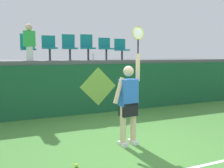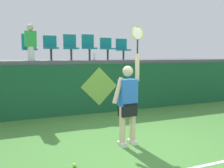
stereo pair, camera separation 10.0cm
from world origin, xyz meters
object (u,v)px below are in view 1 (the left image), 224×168
(water_bottle, at_px, (93,57))
(tennis_player, at_px, (129,101))
(stadium_chair_1, at_px, (49,46))
(stadium_chair_4, at_px, (106,47))
(spectator_0, at_px, (29,41))
(stadium_chair_5, at_px, (121,48))
(tennis_ball, at_px, (76,165))
(stadium_chair_2, at_px, (69,46))
(stadium_chair_3, at_px, (87,46))
(stadium_chair_0, at_px, (28,46))

(water_bottle, bearing_deg, tennis_player, -97.52)
(water_bottle, distance_m, stadium_chair_1, 1.48)
(stadium_chair_4, bearing_deg, stadium_chair_1, 179.93)
(tennis_player, bearing_deg, water_bottle, 82.48)
(spectator_0, bearing_deg, stadium_chair_5, 7.31)
(tennis_ball, height_order, stadium_chair_2, stadium_chair_2)
(tennis_ball, relative_size, stadium_chair_2, 0.08)
(stadium_chair_5, bearing_deg, spectator_0, -172.69)
(tennis_ball, height_order, stadium_chair_5, stadium_chair_5)
(stadium_chair_1, relative_size, stadium_chair_3, 0.91)
(stadium_chair_1, height_order, spectator_0, spectator_0)
(tennis_ball, distance_m, stadium_chair_1, 5.02)
(water_bottle, height_order, stadium_chair_2, stadium_chair_2)
(stadium_chair_2, height_order, stadium_chair_4, stadium_chair_2)
(stadium_chair_2, bearing_deg, water_bottle, -40.31)
(stadium_chair_1, xyz_separation_m, stadium_chair_3, (1.32, 0.01, 0.03))
(tennis_ball, relative_size, stadium_chair_1, 0.08)
(stadium_chair_1, bearing_deg, water_bottle, -22.46)
(stadium_chair_4, xyz_separation_m, spectator_0, (-2.68, -0.42, 0.13))
(spectator_0, bearing_deg, tennis_player, -65.79)
(water_bottle, relative_size, stadium_chair_2, 0.27)
(stadium_chair_0, bearing_deg, stadium_chair_4, -0.26)
(stadium_chair_2, height_order, spectator_0, spectator_0)
(stadium_chair_2, relative_size, spectator_0, 0.79)
(stadium_chair_3, bearing_deg, stadium_chair_2, -179.96)
(tennis_player, relative_size, spectator_0, 2.27)
(stadium_chair_5, bearing_deg, stadium_chair_2, 179.84)
(tennis_ball, xyz_separation_m, stadium_chair_1, (0.45, 4.51, 2.17))
(stadium_chair_4, bearing_deg, stadium_chair_2, 179.60)
(water_bottle, bearing_deg, stadium_chair_1, 157.54)
(stadium_chair_4, relative_size, spectator_0, 0.72)
(tennis_player, relative_size, stadium_chair_2, 2.86)
(stadium_chair_1, relative_size, stadium_chair_2, 0.93)
(stadium_chair_0, bearing_deg, stadium_chair_2, -0.13)
(tennis_ball, distance_m, spectator_0, 4.69)
(stadium_chair_2, height_order, stadium_chair_3, stadium_chair_3)
(spectator_0, bearing_deg, stadium_chair_0, 90.00)
(stadium_chair_0, relative_size, spectator_0, 0.77)
(stadium_chair_4, bearing_deg, stadium_chair_5, 0.33)
(stadium_chair_1, height_order, stadium_chair_5, stadium_chair_1)
(tennis_ball, height_order, stadium_chair_1, stadium_chair_1)
(tennis_ball, distance_m, stadium_chair_0, 5.01)
(tennis_player, distance_m, spectator_0, 4.04)
(stadium_chair_1, xyz_separation_m, stadium_chair_5, (2.63, 0.00, -0.04))
(spectator_0, bearing_deg, water_bottle, -3.62)
(stadium_chair_5, relative_size, spectator_0, 0.70)
(tennis_ball, relative_size, water_bottle, 0.28)
(stadium_chair_0, height_order, spectator_0, spectator_0)
(water_bottle, height_order, stadium_chair_3, stadium_chair_3)
(water_bottle, bearing_deg, stadium_chair_4, 38.90)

